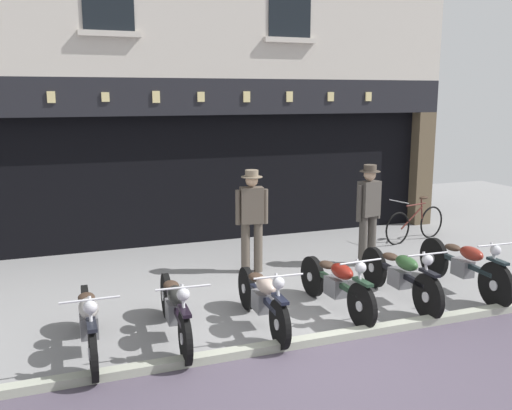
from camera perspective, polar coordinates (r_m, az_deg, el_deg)
name	(u,v)px	position (r m, az deg, el deg)	size (l,w,h in m)	color
ground	(358,388)	(6.37, 10.18, -17.64)	(22.99, 22.00, 0.18)	gray
shop_facade	(180,151)	(13.15, -7.66, 5.40)	(11.29, 4.42, 6.39)	black
motorcycle_far_left	(89,321)	(7.00, -16.44, -11.11)	(0.62, 1.97, 0.90)	black
motorcycle_left	(175,307)	(7.19, -8.13, -10.14)	(0.62, 2.05, 0.90)	black
motorcycle_center_left	(263,297)	(7.46, 0.66, -9.26)	(0.62, 1.95, 0.90)	black
motorcycle_center	(336,283)	(8.06, 8.08, -7.78)	(0.62, 1.93, 0.90)	black
motorcycle_center_right	(400,275)	(8.57, 14.26, -6.79)	(0.62, 2.04, 0.91)	black
motorcycle_right	(464,265)	(9.29, 20.12, -5.66)	(0.62, 2.12, 0.93)	black
salesman_left	(252,216)	(9.57, -0.43, -1.07)	(0.55, 0.36, 1.76)	brown
shopkeeper_center	(368,209)	(10.18, 11.22, -0.43)	(0.55, 0.36, 1.80)	#47423D
advert_board_near	(284,154)	(12.22, 2.87, 5.14)	(0.78, 0.03, 1.00)	silver
leaning_bicycle	(415,223)	(12.23, 15.69, -1.79)	(1.69, 0.59, 0.93)	black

